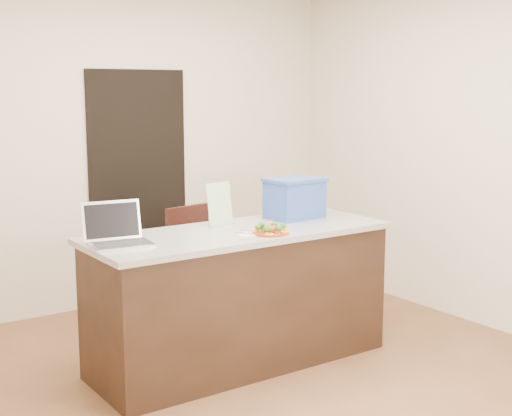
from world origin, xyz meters
TOP-DOWN VIEW (x-y plane):
  - ground at (0.00, 0.00)m, footprint 4.00×4.00m
  - room_shell at (0.00, 0.00)m, footprint 4.00×4.00m
  - doorway at (0.10, 1.98)m, footprint 0.90×0.02m
  - island at (0.00, 0.25)m, footprint 2.06×0.76m
  - plate at (0.09, 0.03)m, footprint 0.24×0.24m
  - meatballs at (0.09, 0.03)m, footprint 0.10×0.10m
  - broccoli at (0.09, 0.03)m, footprint 0.19×0.20m
  - pepper_rings at (0.09, 0.03)m, footprint 0.20×0.20m
  - napkin at (-0.03, 0.10)m, footprint 0.19×0.19m
  - fork at (-0.05, 0.11)m, footprint 0.08×0.14m
  - knife at (-0.00, 0.08)m, footprint 0.05×0.21m
  - yogurt_bottle at (0.18, 0.15)m, footprint 0.03×0.03m
  - laptop at (-0.85, 0.30)m, footprint 0.39×0.33m
  - leaflet at (-0.02, 0.46)m, footprint 0.21×0.08m
  - blue_box at (0.56, 0.39)m, footprint 0.42×0.32m
  - chair at (0.15, 1.11)m, footprint 0.49×0.49m

SIDE VIEW (x-z plane):
  - ground at x=0.00m, z-range 0.00..0.00m
  - island at x=0.00m, z-range 0.00..0.92m
  - chair at x=0.15m, z-range 0.06..1.00m
  - napkin at x=-0.03m, z-range 0.92..0.93m
  - fork at x=-0.05m, z-range 0.93..0.93m
  - plate at x=0.09m, z-range 0.92..0.94m
  - knife at x=0.00m, z-range 0.93..0.93m
  - pepper_rings at x=0.09m, z-range 0.93..0.94m
  - yogurt_bottle at x=0.18m, z-range 0.91..0.98m
  - meatballs at x=0.09m, z-range 0.93..0.97m
  - broccoli at x=0.09m, z-range 0.95..0.98m
  - laptop at x=-0.85m, z-range 0.86..1.12m
  - doorway at x=0.10m, z-range 0.00..2.00m
  - blue_box at x=0.56m, z-range 0.92..1.21m
  - leaflet at x=-0.02m, z-range 0.92..1.21m
  - room_shell at x=0.00m, z-range -0.38..3.62m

